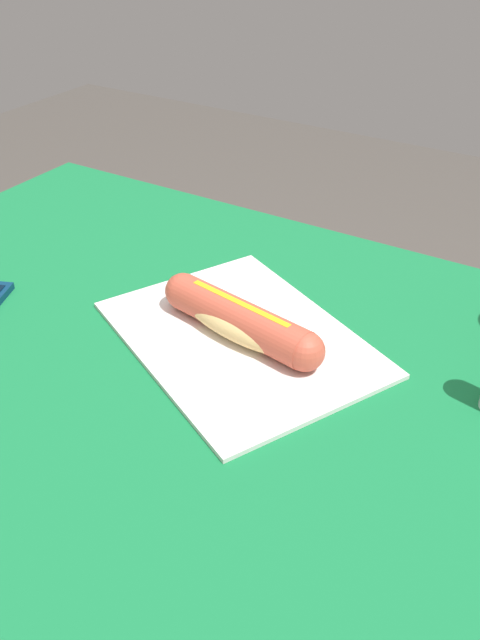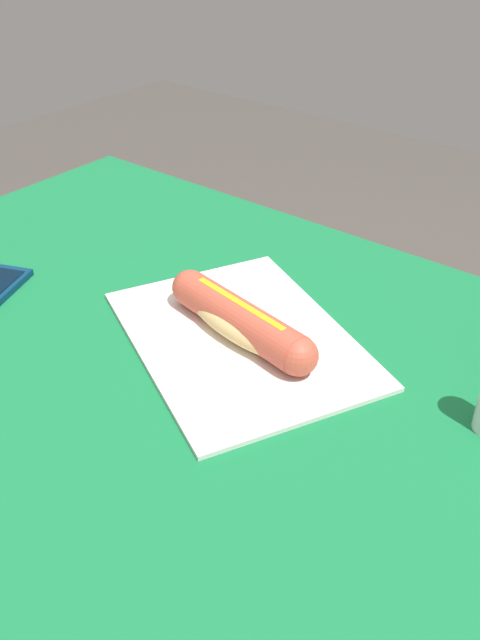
# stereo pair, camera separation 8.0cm
# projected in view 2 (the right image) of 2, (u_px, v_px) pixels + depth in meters

# --- Properties ---
(dining_table) EXTENTS (1.10, 0.77, 0.77)m
(dining_table) POSITION_uv_depth(u_px,v_px,m) (187.00, 440.00, 0.90)
(dining_table) COLOR brown
(dining_table) RESTS_ON ground
(paper_wrapper) EXTENTS (0.41, 0.37, 0.01)m
(paper_wrapper) POSITION_uv_depth(u_px,v_px,m) (240.00, 338.00, 0.82)
(paper_wrapper) COLOR silver
(paper_wrapper) RESTS_ON dining_table
(hot_dog) EXTENTS (0.24, 0.09, 0.05)m
(hot_dog) POSITION_uv_depth(u_px,v_px,m) (240.00, 320.00, 0.80)
(hot_dog) COLOR #E5BC75
(hot_dog) RESTS_ON paper_wrapper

